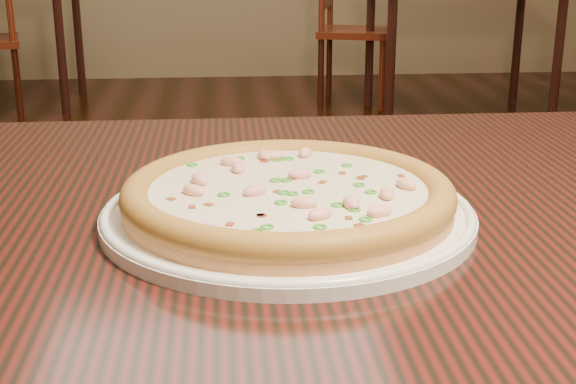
{
  "coord_description": "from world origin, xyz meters",
  "views": [
    {
      "loc": [
        0.09,
        -1.31,
        1.02
      ],
      "look_at": [
        0.15,
        -0.59,
        0.78
      ],
      "focal_mm": 50.0,
      "sensor_mm": 36.0,
      "label": 1
    }
  ],
  "objects": [
    {
      "name": "chair_c",
      "position": [
        0.85,
        3.52,
        0.44
      ],
      "size": [
        0.52,
        0.52,
        0.95
      ],
      "color": "#511304",
      "rests_on": "ground"
    },
    {
      "name": "pizza",
      "position": [
        0.15,
        -0.59,
        0.78
      ],
      "size": [
        0.32,
        0.32,
        0.03
      ],
      "color": "tan",
      "rests_on": "plate"
    },
    {
      "name": "hero_table",
      "position": [
        0.27,
        -0.54,
        0.65
      ],
      "size": [
        1.2,
        0.8,
        0.75
      ],
      "color": "black",
      "rests_on": "ground"
    },
    {
      "name": "plate",
      "position": [
        0.15,
        -0.59,
        0.76
      ],
      "size": [
        0.36,
        0.36,
        0.02
      ],
      "color": "white",
      "rests_on": "hero_table"
    }
  ]
}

